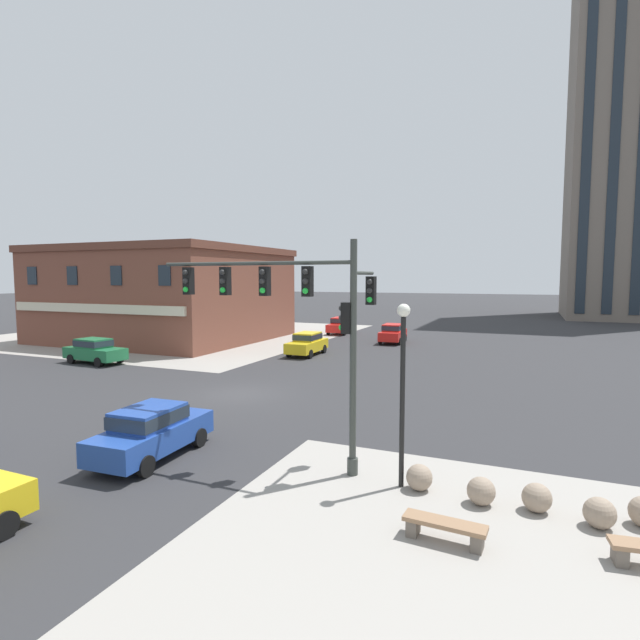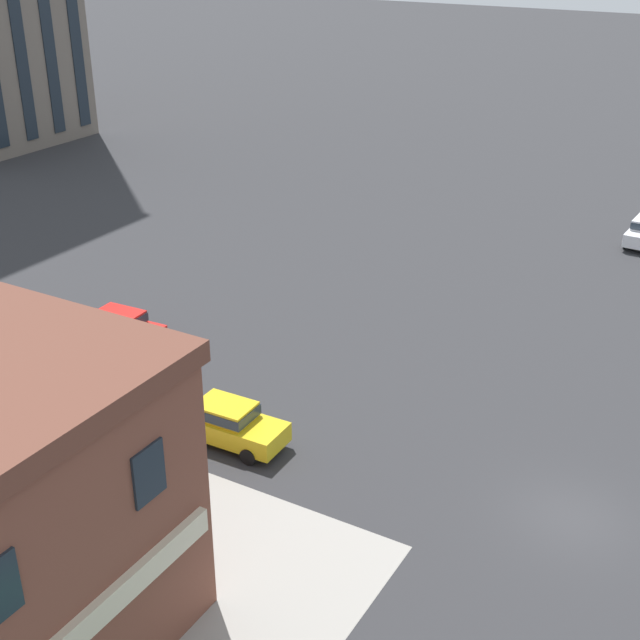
% 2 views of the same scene
% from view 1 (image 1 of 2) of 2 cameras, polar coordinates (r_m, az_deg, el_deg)
% --- Properties ---
extents(ground_plane, '(320.00, 320.00, 0.00)m').
position_cam_1_polar(ground_plane, '(25.03, -9.31, -8.49)').
color(ground_plane, '#2D2D30').
extents(sidewalk_far_corner, '(32.00, 32.00, 0.02)m').
position_cam_1_polar(sidewalk_far_corner, '(52.64, -16.12, -1.54)').
color(sidewalk_far_corner, gray).
rests_on(sidewalk_far_corner, ground).
extents(traffic_signal_main, '(6.80, 2.09, 6.88)m').
position_cam_1_polar(traffic_signal_main, '(14.84, -1.94, 0.72)').
color(traffic_signal_main, '#383D38').
rests_on(traffic_signal_main, ground).
extents(bollard_sphere_curb_a, '(0.71, 0.71, 0.71)m').
position_cam_1_polar(bollard_sphere_curb_a, '(14.30, 11.48, -17.50)').
color(bollard_sphere_curb_a, gray).
rests_on(bollard_sphere_curb_a, ground).
extents(bollard_sphere_curb_b, '(0.71, 0.71, 0.71)m').
position_cam_1_polar(bollard_sphere_curb_b, '(13.88, 18.23, -18.38)').
color(bollard_sphere_curb_b, gray).
rests_on(bollard_sphere_curb_b, ground).
extents(bollard_sphere_curb_c, '(0.71, 0.71, 0.71)m').
position_cam_1_polar(bollard_sphere_curb_c, '(13.99, 23.90, -18.37)').
color(bollard_sphere_curb_c, gray).
rests_on(bollard_sphere_curb_c, ground).
extents(bollard_sphere_curb_d, '(0.71, 0.71, 0.71)m').
position_cam_1_polar(bollard_sphere_curb_d, '(13.82, 29.75, -18.90)').
color(bollard_sphere_curb_d, gray).
rests_on(bollard_sphere_curb_d, ground).
extents(bench_near_signal, '(1.83, 0.61, 0.49)m').
position_cam_1_polar(bench_near_signal, '(11.98, 14.27, -22.40)').
color(bench_near_signal, '#8E6B4C').
rests_on(bench_near_signal, ground).
extents(street_lamp_corner_near, '(0.36, 0.36, 5.10)m').
position_cam_1_polar(street_lamp_corner_near, '(13.60, 9.60, -6.04)').
color(street_lamp_corner_near, black).
rests_on(street_lamp_corner_near, ground).
extents(car_main_northbound_near, '(2.06, 4.48, 1.68)m').
position_cam_1_polar(car_main_northbound_near, '(17.00, -19.03, -12.00)').
color(car_main_northbound_near, '#23479E').
rests_on(car_main_northbound_near, ground).
extents(car_main_southbound_near, '(2.07, 4.49, 1.68)m').
position_cam_1_polar(car_main_southbound_near, '(43.92, 8.47, -1.45)').
color(car_main_southbound_near, red).
rests_on(car_main_southbound_near, ground).
extents(car_main_southbound_far, '(4.53, 2.17, 1.68)m').
position_cam_1_polar(car_main_southbound_far, '(36.44, -24.74, -3.18)').
color(car_main_southbound_far, '#1E6B3D').
rests_on(car_main_southbound_far, ground).
extents(car_cross_eastbound, '(1.97, 4.44, 1.68)m').
position_cam_1_polar(car_cross_eastbound, '(36.67, -1.51, -2.67)').
color(car_cross_eastbound, gold).
rests_on(car_cross_eastbound, ground).
extents(car_cross_westbound, '(2.14, 4.52, 1.68)m').
position_cam_1_polar(car_cross_westbound, '(50.51, 2.37, -0.57)').
color(car_cross_westbound, red).
rests_on(car_cross_westbound, ground).
extents(storefront_block_near_corner, '(18.96, 17.16, 8.52)m').
position_cam_1_polar(storefront_block_near_corner, '(48.46, -17.39, 2.95)').
color(storefront_block_near_corner, brown).
rests_on(storefront_block_near_corner, ground).
extents(residential_tower_skyline_right, '(15.71, 17.98, 52.95)m').
position_cam_1_polar(residential_tower_skyline_right, '(84.92, 32.50, 18.33)').
color(residential_tower_skyline_right, '#70665B').
rests_on(residential_tower_skyline_right, ground).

